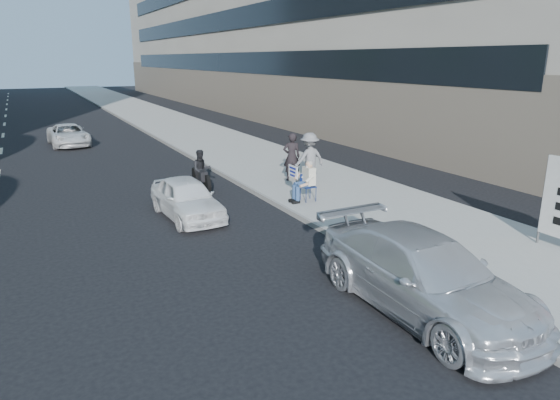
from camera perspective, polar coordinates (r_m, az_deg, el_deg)
ground at (r=11.14m, az=4.22°, el=-8.07°), size 160.00×160.00×0.00m
near_sidewalk at (r=30.47m, az=-9.15°, el=7.31°), size 5.00×120.00×0.15m
seated_protester at (r=15.68m, az=2.86°, el=2.44°), size 0.83×1.12×1.31m
jogger at (r=17.82m, az=3.38°, el=4.73°), size 1.22×0.73×1.85m
pedestrian_woman at (r=18.39m, az=1.35°, el=4.96°), size 0.74×0.59×1.76m
parked_sedan at (r=9.57m, az=16.08°, el=-8.22°), size 1.98×4.87×1.41m
white_sedan_near at (r=14.79m, az=-10.62°, el=0.22°), size 1.55×3.53×1.18m
white_sedan_far at (r=29.24m, az=-23.03°, el=6.86°), size 2.03×4.10×1.12m
motorcycle at (r=17.95m, az=-8.98°, el=3.21°), size 0.75×2.05×1.42m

